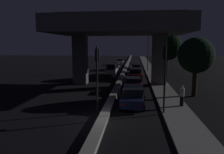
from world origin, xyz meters
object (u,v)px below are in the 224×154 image
traffic_light_left_of_median (97,68)px  car_white_lead_oncoming (112,69)px  car_white_fourth (136,69)px  car_white_fifth (134,66)px  motorcycle_red_filtering_near (120,95)px  car_dark_blue_lead (133,96)px  car_dark_red_second (133,84)px  car_dark_red_third (136,74)px  car_grey_second_oncoming (115,66)px  pedestrian_on_sidewalk (182,96)px  traffic_light_right_of_median (165,67)px  car_white_third_oncoming (120,62)px  street_lamp (146,49)px  motorcycle_blue_filtering_mid (123,85)px

traffic_light_left_of_median → car_white_lead_oncoming: size_ratio=1.21×
car_white_fourth → traffic_light_left_of_median: bearing=171.4°
car_white_fifth → motorcycle_red_filtering_near: (-1.17, -28.99, -0.12)m
car_dark_blue_lead → car_dark_red_second: car_dark_blue_lead is taller
car_dark_red_third → car_grey_second_oncoming: size_ratio=1.00×
motorcycle_red_filtering_near → car_grey_second_oncoming: bearing=5.6°
car_dark_red_third → car_white_lead_oncoming: 6.47m
car_white_fourth → pedestrian_on_sidewalk: size_ratio=2.68×
traffic_light_right_of_median → car_dark_red_second: 9.01m
car_dark_red_second → traffic_light_right_of_median: bearing=-165.8°
traffic_light_left_of_median → car_white_fourth: traffic_light_left_of_median is taller
car_white_fourth → car_dark_red_third: bearing=177.9°
car_white_fifth → car_white_third_oncoming: size_ratio=1.10×
car_dark_red_third → motorcycle_red_filtering_near: bearing=175.9°
car_white_lead_oncoming → car_white_third_oncoming: bearing=-177.8°
car_grey_second_oncoming → traffic_light_left_of_median: bearing=2.5°
traffic_light_left_of_median → pedestrian_on_sidewalk: traffic_light_left_of_median is taller
car_white_fifth → car_grey_second_oncoming: 4.73m
car_dark_blue_lead → car_dark_red_second: (-0.10, 6.14, -0.02)m
pedestrian_on_sidewalk → car_white_fifth: bearing=97.7°
traffic_light_left_of_median → car_dark_red_third: bearing=79.9°
traffic_light_right_of_median → car_dark_blue_lead: 4.12m
car_dark_red_third → car_white_lead_oncoming: car_white_lead_oncoming is taller
traffic_light_right_of_median → car_dark_red_third: size_ratio=1.12×
street_lamp → car_white_lead_oncoming: bearing=-137.2°
car_dark_red_third → pedestrian_on_sidewalk: bearing=-163.4°
traffic_light_right_of_median → car_white_lead_oncoming: (-6.22, 21.55, -2.51)m
motorcycle_red_filtering_near → pedestrian_on_sidewalk: bearing=-104.4°
street_lamp → car_white_third_oncoming: bearing=112.6°
street_lamp → motorcycle_red_filtering_near: street_lamp is taller
car_white_fifth → car_white_lead_oncoming: (-3.87, -10.66, 0.31)m
car_grey_second_oncoming → car_dark_blue_lead: bearing=8.3°
car_dark_red_second → motorcycle_red_filtering_near: car_dark_red_second is taller
car_dark_red_third → car_white_fourth: size_ratio=1.01×
motorcycle_blue_filtering_mid → car_dark_blue_lead: bearing=-171.3°
car_dark_red_second → pedestrian_on_sidewalk: 7.53m
motorcycle_blue_filtering_mid → car_white_fifth: bearing=-5.2°
motorcycle_blue_filtering_mid → pedestrian_on_sidewalk: 8.58m
traffic_light_left_of_median → motorcycle_red_filtering_near: bearing=65.1°
car_dark_red_second → car_white_lead_oncoming: 13.84m
street_lamp → car_grey_second_oncoming: street_lamp is taller
street_lamp → car_white_fifth: bearing=115.0°
car_dark_red_second → car_white_fourth: size_ratio=0.98×
car_grey_second_oncoming → street_lamp: bearing=68.5°
car_dark_red_third → car_dark_blue_lead: bearing=-178.8°
traffic_light_left_of_median → car_dark_red_third: 17.03m
car_dark_blue_lead → street_lamp: bearing=-2.5°
car_dark_red_second → car_white_fourth: bearing=-3.3°
car_dark_blue_lead → car_dark_red_third: (0.22, 14.47, 0.06)m
car_dark_red_third → pedestrian_on_sidewalk: (3.79, -14.66, 0.08)m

